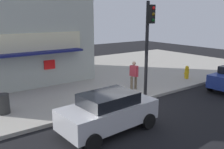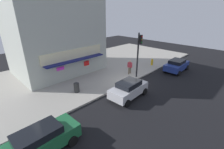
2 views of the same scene
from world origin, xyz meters
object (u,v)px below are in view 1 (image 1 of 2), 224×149
traffic_light (148,37)px  trash_can (4,104)px  fire_hydrant (187,72)px  parked_car_silver (108,111)px  pedestrian (134,74)px

traffic_light → trash_can: bearing=164.6°
fire_hydrant → parked_car_silver: bearing=-161.2°
trash_can → pedestrian: 7.34m
traffic_light → pedestrian: bearing=82.2°
traffic_light → pedestrian: traffic_light is taller
fire_hydrant → parked_car_silver: 9.65m
fire_hydrant → pedestrian: (-4.85, 0.21, 0.51)m
pedestrian → fire_hydrant: bearing=-2.5°
fire_hydrant → trash_can: bearing=175.9°
pedestrian → trash_can: bearing=174.8°
trash_can → parked_car_silver: bearing=-52.9°
fire_hydrant → trash_can: size_ratio=1.00×
trash_can → pedestrian: size_ratio=0.53×
traffic_light → fire_hydrant: size_ratio=5.55×
traffic_light → pedestrian: (0.18, 1.30, -2.32)m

